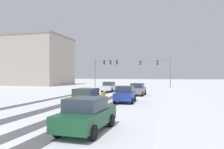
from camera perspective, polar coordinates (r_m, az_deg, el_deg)
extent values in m
cube|color=#4C4C51|center=(24.78, -0.94, -6.41)|extent=(0.99, 36.59, 0.01)
cube|color=#4C4C51|center=(25.60, -6.48, -6.21)|extent=(1.19, 36.59, 0.01)
cube|color=#4C4C51|center=(27.11, -13.58, -5.87)|extent=(1.01, 36.59, 0.01)
cube|color=#4C4C51|center=(24.38, 2.90, -6.51)|extent=(1.12, 36.59, 0.01)
cube|color=white|center=(22.23, 18.98, -6.96)|extent=(4.00, 36.59, 0.12)
cylinder|color=slate|center=(49.14, -4.48, 0.43)|extent=(0.18, 0.18, 6.50)
cylinder|color=slate|center=(48.56, -1.47, 3.81)|extent=(5.32, 0.37, 0.12)
cube|color=black|center=(48.65, -2.08, 3.15)|extent=(0.33, 0.25, 0.90)
sphere|color=black|center=(48.83, -2.03, 3.49)|extent=(0.20, 0.20, 0.20)
sphere|color=orange|center=(48.81, -2.03, 3.14)|extent=(0.20, 0.20, 0.20)
sphere|color=black|center=(48.79, -2.03, 2.79)|extent=(0.20, 0.20, 0.20)
cube|color=black|center=(48.31, -0.40, 3.18)|extent=(0.33, 0.25, 0.90)
sphere|color=black|center=(48.49, -0.35, 3.52)|extent=(0.20, 0.20, 0.20)
sphere|color=orange|center=(48.47, -0.35, 3.16)|extent=(0.20, 0.20, 0.20)
sphere|color=black|center=(48.45, -0.35, 2.81)|extent=(0.20, 0.20, 0.20)
cube|color=black|center=(48.01, 1.31, 3.20)|extent=(0.33, 0.25, 0.90)
sphere|color=black|center=(48.19, 1.35, 3.54)|extent=(0.20, 0.20, 0.20)
sphere|color=orange|center=(48.17, 1.35, 3.19)|extent=(0.20, 0.20, 0.20)
sphere|color=black|center=(48.15, 1.35, 2.83)|extent=(0.20, 0.20, 0.20)
cylinder|color=slate|center=(50.33, 15.15, 0.43)|extent=(0.18, 0.18, 6.50)
cylinder|color=slate|center=(50.56, 11.11, 3.65)|extent=(7.11, 0.12, 0.12)
cube|color=black|center=(50.48, 11.91, 3.03)|extent=(0.32, 0.24, 0.90)
sphere|color=black|center=(50.34, 11.90, 3.38)|extent=(0.20, 0.20, 0.20)
sphere|color=orange|center=(50.32, 11.90, 3.04)|extent=(0.20, 0.20, 0.20)
sphere|color=black|center=(50.31, 11.90, 2.70)|extent=(0.20, 0.20, 0.20)
cube|color=black|center=(50.84, 7.51, 3.01)|extent=(0.32, 0.24, 0.90)
sphere|color=black|center=(50.70, 7.48, 3.36)|extent=(0.20, 0.20, 0.20)
sphere|color=orange|center=(50.69, 7.48, 3.02)|extent=(0.20, 0.20, 0.20)
sphere|color=black|center=(50.67, 7.48, 2.68)|extent=(0.20, 0.20, 0.20)
cube|color=silver|center=(35.42, -0.75, -3.48)|extent=(1.75, 4.12, 0.70)
cube|color=#2D3847|center=(35.24, -0.81, -2.43)|extent=(1.58, 1.92, 0.60)
cylinder|color=black|center=(36.89, -1.39, -3.89)|extent=(0.23, 0.64, 0.64)
cylinder|color=black|center=(36.45, 1.04, -3.94)|extent=(0.23, 0.64, 0.64)
cylinder|color=black|center=(34.47, -2.64, -4.15)|extent=(0.23, 0.64, 0.64)
cylinder|color=black|center=(34.00, -0.04, -4.20)|extent=(0.23, 0.64, 0.64)
cube|color=slate|center=(29.16, 6.79, -4.17)|extent=(1.84, 4.16, 0.70)
cube|color=#2D3847|center=(28.97, 6.74, -2.90)|extent=(1.63, 1.95, 0.60)
cylinder|color=black|center=(30.58, 5.72, -4.64)|extent=(0.24, 0.65, 0.64)
cylinder|color=black|center=(30.30, 8.73, -4.68)|extent=(0.24, 0.65, 0.64)
cylinder|color=black|center=(28.10, 4.70, -5.03)|extent=(0.24, 0.65, 0.64)
cylinder|color=black|center=(27.80, 7.97, -5.08)|extent=(0.24, 0.65, 0.64)
cube|color=#233899|center=(21.59, 3.51, -5.54)|extent=(1.91, 4.18, 0.70)
cube|color=#2D3847|center=(21.39, 3.45, -3.85)|extent=(1.66, 1.98, 0.60)
cylinder|color=black|center=(23.00, 1.98, -6.09)|extent=(0.25, 0.65, 0.64)
cylinder|color=black|center=(22.78, 6.01, -6.15)|extent=(0.25, 0.65, 0.64)
cylinder|color=black|center=(20.52, 0.74, -6.81)|extent=(0.25, 0.65, 0.64)
cylinder|color=black|center=(20.27, 5.25, -6.89)|extent=(0.25, 0.65, 0.64)
cube|color=yellow|center=(17.67, -6.68, -6.72)|extent=(1.88, 4.17, 0.70)
cube|color=#2D3847|center=(17.47, -6.88, -4.65)|extent=(1.64, 1.97, 0.60)
cylinder|color=black|center=(19.19, -7.33, -7.26)|extent=(0.25, 0.65, 0.64)
cylinder|color=black|center=(18.58, -2.76, -7.49)|extent=(0.25, 0.65, 0.64)
cylinder|color=black|center=(16.94, -10.98, -8.19)|extent=(0.25, 0.65, 0.64)
cylinder|color=black|center=(16.24, -5.91, -8.54)|extent=(0.25, 0.65, 0.64)
cube|color=#194C2D|center=(10.53, -6.59, -11.15)|extent=(1.83, 4.15, 0.70)
cube|color=#2D3847|center=(10.29, -6.92, -7.74)|extent=(1.62, 1.95, 0.60)
cylinder|color=black|center=(12.06, -7.73, -11.45)|extent=(0.24, 0.65, 0.64)
cylinder|color=black|center=(11.50, -0.23, -12.01)|extent=(0.24, 0.65, 0.64)
cylinder|color=black|center=(9.86, -14.08, -13.98)|extent=(0.24, 0.65, 0.64)
cylinder|color=black|center=(9.16, -5.07, -15.06)|extent=(0.24, 0.65, 0.64)
cube|color=#A89E8E|center=(67.98, -23.69, 2.97)|extent=(29.42, 14.37, 12.92)
cube|color=gray|center=(68.68, -23.68, 8.57)|extent=(29.72, 14.67, 0.50)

